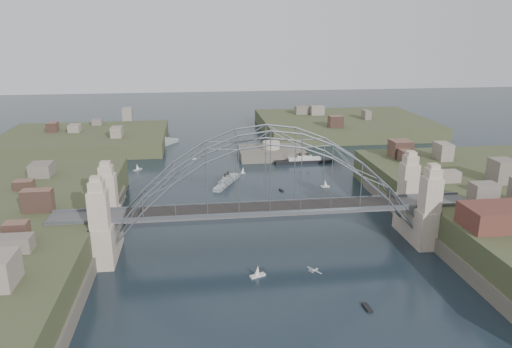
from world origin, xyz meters
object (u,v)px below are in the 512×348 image
object	(u,v)px
fort_island	(271,158)
ocean_liner	(304,161)
bridge	(268,189)
naval_cruiser_far	(161,144)
naval_cruiser_near	(227,182)

from	to	relation	value
fort_island	ocean_liner	world-z (taller)	fort_island
bridge	ocean_liner	world-z (taller)	bridge
fort_island	naval_cruiser_far	distance (m)	43.64
naval_cruiser_near	ocean_liner	bearing A→B (deg)	35.12
naval_cruiser_near	naval_cruiser_far	bearing A→B (deg)	113.43
bridge	naval_cruiser_near	distance (m)	43.82
fort_island	naval_cruiser_near	world-z (taller)	fort_island
fort_island	naval_cruiser_near	distance (m)	32.98
naval_cruiser_near	bridge	bearing A→B (deg)	-82.83
naval_cruiser_near	ocean_liner	distance (m)	32.81
fort_island	naval_cruiser_far	size ratio (longest dim) A/B	1.35
fort_island	naval_cruiser_far	bearing A→B (deg)	151.69
naval_cruiser_near	ocean_liner	world-z (taller)	ocean_liner
naval_cruiser_far	ocean_liner	bearing A→B (deg)	-31.93
bridge	naval_cruiser_near	size ratio (longest dim) A/B	5.62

